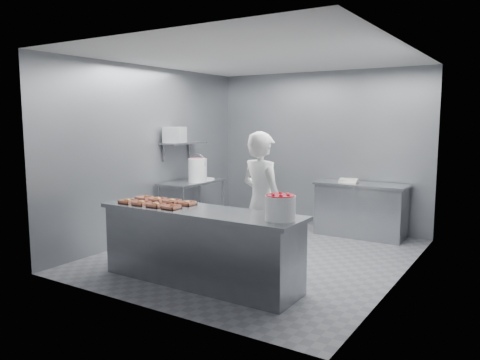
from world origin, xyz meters
name	(u,v)px	position (x,y,z in m)	size (l,w,h in m)	color
floor	(257,255)	(0.00, 0.00, 0.00)	(4.50, 4.50, 0.00)	#4C4C51
ceiling	(258,57)	(0.00, 0.00, 2.80)	(4.50, 4.50, 0.00)	white
wall_back	(320,150)	(0.00, 2.25, 1.40)	(4.00, 0.04, 2.80)	slate
wall_left	(152,153)	(-2.00, 0.00, 1.40)	(0.04, 4.50, 2.80)	slate
wall_right	(403,167)	(2.00, 0.00, 1.40)	(0.04, 4.50, 2.80)	slate
service_counter	(200,246)	(0.00, -1.35, 0.45)	(2.60, 0.70, 0.90)	slate
prep_table	(192,199)	(-1.65, 0.60, 0.59)	(0.60, 1.20, 0.90)	slate
back_counter	(361,210)	(0.90, 1.90, 0.45)	(1.50, 0.60, 0.90)	slate
wall_shelf	(184,143)	(-1.82, 0.60, 1.55)	(0.35, 0.90, 0.03)	slate
tray_0	(128,201)	(-1.02, -1.50, 0.92)	(0.19, 0.18, 0.06)	tan
tray_1	(142,203)	(-0.78, -1.50, 0.92)	(0.19, 0.18, 0.06)	tan
tray_2	(156,205)	(-0.54, -1.50, 0.92)	(0.19, 0.18, 0.06)	tan
tray_3	(171,207)	(-0.30, -1.50, 0.92)	(0.19, 0.18, 0.04)	tan
tray_4	(145,198)	(-1.02, -1.20, 0.92)	(0.19, 0.18, 0.04)	tan
tray_5	(158,200)	(-0.78, -1.20, 0.92)	(0.19, 0.18, 0.06)	tan
tray_6	(172,201)	(-0.54, -1.20, 0.92)	(0.19, 0.18, 0.06)	tan
tray_7	(187,203)	(-0.30, -1.20, 0.92)	(0.19, 0.18, 0.06)	tan
worker	(262,203)	(0.41, -0.59, 0.90)	(0.66, 0.43, 1.81)	white
strawberry_tub	(280,207)	(1.08, -1.36, 1.04)	(0.32, 0.32, 0.27)	silver
glaze_bucket	(198,170)	(-1.51, 0.58, 1.11)	(0.33, 0.31, 0.48)	silver
bucket_lid	(205,179)	(-1.55, 0.85, 0.91)	(0.33, 0.33, 0.03)	silver
rag	(209,179)	(-1.51, 0.92, 0.91)	(0.14, 0.12, 0.02)	#CCB28C
appliance	(175,135)	(-1.82, 0.37, 1.70)	(0.30, 0.35, 0.26)	gray
paper_stack	(349,180)	(0.68, 1.90, 0.93)	(0.30, 0.22, 0.06)	silver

